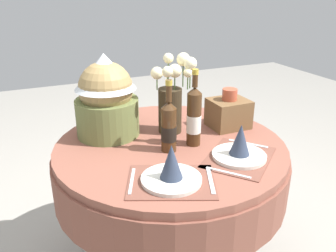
# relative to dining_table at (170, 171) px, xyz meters

# --- Properties ---
(dining_table) EXTENTS (1.14, 1.14, 0.74)m
(dining_table) POSITION_rel_dining_table_xyz_m (0.00, 0.00, 0.00)
(dining_table) COLOR brown
(dining_table) RESTS_ON ground
(place_setting_left) EXTENTS (0.42, 0.37, 0.16)m
(place_setting_left) POSITION_rel_dining_table_xyz_m (-0.14, -0.33, 0.20)
(place_setting_left) COLOR brown
(place_setting_left) RESTS_ON dining_table
(place_setting_right) EXTENTS (0.43, 0.42, 0.16)m
(place_setting_right) POSITION_rel_dining_table_xyz_m (0.22, -0.26, 0.20)
(place_setting_right) COLOR brown
(place_setting_right) RESTS_ON dining_table
(flower_vase) EXTENTS (0.22, 0.17, 0.40)m
(flower_vase) POSITION_rel_dining_table_xyz_m (0.07, 0.13, 0.34)
(flower_vase) COLOR #332819
(flower_vase) RESTS_ON dining_table
(wine_bottle_left) EXTENTS (0.07, 0.07, 0.37)m
(wine_bottle_left) POSITION_rel_dining_table_xyz_m (0.10, -0.05, 0.30)
(wine_bottle_left) COLOR #422814
(wine_bottle_left) RESTS_ON dining_table
(wine_bottle_centre) EXTENTS (0.07, 0.07, 0.34)m
(wine_bottle_centre) POSITION_rel_dining_table_xyz_m (-0.04, -0.07, 0.28)
(wine_bottle_centre) COLOR #422814
(wine_bottle_centre) RESTS_ON dining_table
(gift_tub_back_left) EXTENTS (0.31, 0.31, 0.42)m
(gift_tub_back_left) POSITION_rel_dining_table_xyz_m (-0.24, 0.23, 0.37)
(gift_tub_back_left) COLOR olive
(gift_tub_back_left) RESTS_ON dining_table
(woven_basket_side_right) EXTENTS (0.20, 0.17, 0.21)m
(woven_basket_side_right) POSITION_rel_dining_table_xyz_m (0.37, 0.07, 0.24)
(woven_basket_side_right) COLOR brown
(woven_basket_side_right) RESTS_ON dining_table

